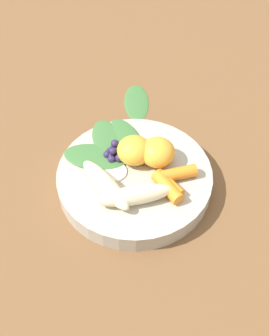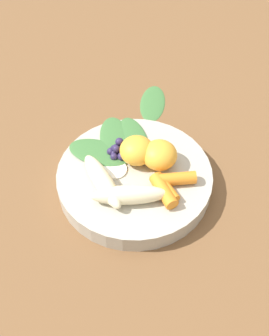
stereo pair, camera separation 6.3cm
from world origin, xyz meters
name	(u,v)px [view 1 (the left image)]	position (x,y,z in m)	size (l,w,h in m)	color
ground_plane	(134,185)	(0.00, 0.00, 0.00)	(2.40, 2.40, 0.00)	brown
bowl	(134,178)	(0.00, 0.00, 0.02)	(0.24, 0.24, 0.03)	#B2AD9E
banana_peeled_left	(137,195)	(0.00, 0.05, 0.05)	(0.11, 0.03, 0.03)	beige
banana_peeled_right	(105,185)	(0.04, 0.03, 0.05)	(0.11, 0.03, 0.03)	beige
orange_segment_near	(131,150)	(0.00, -0.03, 0.05)	(0.05, 0.05, 0.04)	#F4A833
orange_segment_far	(157,152)	(-0.04, -0.02, 0.05)	(0.05, 0.05, 0.04)	#F4A833
carrot_front	(168,187)	(-0.05, 0.04, 0.04)	(0.02, 0.02, 0.06)	orange
carrot_mid_left	(169,183)	(-0.05, 0.03, 0.04)	(0.02, 0.02, 0.05)	orange
carrot_mid_right	(178,174)	(-0.07, 0.01, 0.04)	(0.02, 0.02, 0.06)	orange
blueberry_pile	(114,154)	(0.03, -0.03, 0.04)	(0.03, 0.04, 0.02)	#2D234C
coconut_shred_patch	(114,174)	(0.03, 0.00, 0.03)	(0.04, 0.04, 0.00)	white
kale_leaf_left	(127,139)	(0.01, -0.07, 0.03)	(0.10, 0.04, 0.01)	#3D7038
kale_leaf_right	(109,142)	(0.04, -0.06, 0.03)	(0.11, 0.05, 0.01)	#3D7038
kale_leaf_rear	(95,157)	(0.06, -0.03, 0.03)	(0.10, 0.05, 0.01)	#3D7038
kale_leaf_stray	(137,101)	(-0.01, -0.20, 0.00)	(0.11, 0.05, 0.01)	#3D7038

